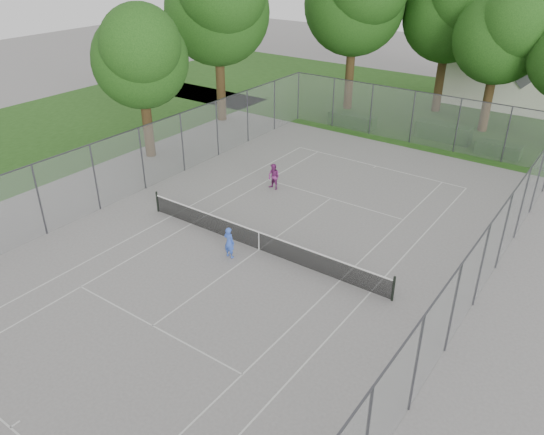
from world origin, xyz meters
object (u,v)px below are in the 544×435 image
Objects in this scene: house at (510,53)px; woman_player at (274,177)px; tennis_net at (259,240)px; girl_player at (229,242)px.

house reaches higher than woman_player.
girl_player is at bearing -120.15° from tennis_net.
house reaches higher than girl_player.
woman_player reaches higher than tennis_net.
girl_player is at bearing -63.19° from woman_player.
girl_player reaches higher than tennis_net.
tennis_net is at bearing -118.30° from girl_player.
tennis_net is 30.91m from house.
girl_player is (-3.03, -31.83, -3.30)m from house.
woman_player is (-2.47, 6.81, 0.00)m from girl_player.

